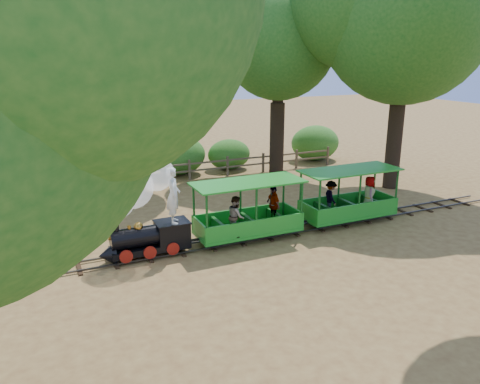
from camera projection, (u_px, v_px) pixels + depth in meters
name	position (u px, v px, depth m)	size (l,w,h in m)	color
ground	(239.00, 241.00, 15.33)	(90.00, 90.00, 0.00)	#A18245
track	(239.00, 239.00, 15.31)	(22.00, 1.00, 0.10)	#3F3D3A
locomotive	(141.00, 201.00, 13.65)	(2.73, 1.29, 3.14)	black
carriage_front	(250.00, 216.00, 15.20)	(3.61, 1.48, 1.88)	#1F9125
carriage_rear	(348.00, 201.00, 16.82)	(3.61, 1.48, 1.88)	#1F9125
oak_nc	(108.00, 8.00, 20.67)	(8.38, 7.38, 10.85)	#2D2116
oak_ne	(278.00, 36.00, 22.21)	(6.90, 6.07, 9.20)	#2D2116
oak_e	(404.00, 10.00, 19.42)	(8.83, 7.77, 10.81)	#2D2116
fence	(169.00, 171.00, 22.15)	(18.10, 0.10, 1.00)	brown
shrub_mid_w	(177.00, 155.00, 23.49)	(2.86, 2.20, 1.98)	#2D6B1E
shrub_mid_e	(229.00, 154.00, 24.67)	(2.30, 1.77, 1.59)	#2D6B1E
shrub_east	(315.00, 143.00, 26.73)	(2.88, 2.21, 1.99)	#2D6B1E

